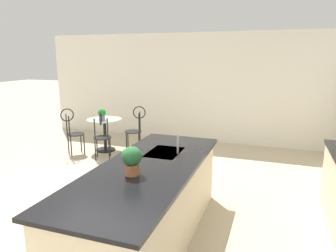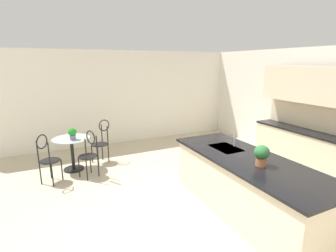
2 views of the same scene
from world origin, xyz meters
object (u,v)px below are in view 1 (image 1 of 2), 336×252
chair_by_island (102,133)px  potted_plant_on_table (102,114)px  potted_plant_counter_near (132,159)px  chair_toward_desk (73,129)px  chair_near_window (136,127)px  bistro_table (105,132)px

chair_by_island → potted_plant_on_table: chair_by_island is taller
potted_plant_counter_near → potted_plant_on_table: bearing=-144.2°
chair_toward_desk → chair_near_window: bearing=120.4°
chair_by_island → chair_toward_desk: bearing=-95.8°
chair_by_island → potted_plant_counter_near: bearing=36.7°
potted_plant_on_table → potted_plant_counter_near: bearing=35.8°
chair_toward_desk → potted_plant_on_table: 0.71m
chair_by_island → potted_plant_on_table: size_ratio=4.15×
bistro_table → potted_plant_counter_near: bearing=34.9°
bistro_table → chair_toward_desk: bearing=-44.3°
chair_toward_desk → potted_plant_counter_near: (2.75, 2.77, 0.52)m
bistro_table → potted_plant_counter_near: (3.26, 2.28, 0.65)m
bistro_table → chair_near_window: 0.72m
bistro_table → chair_by_island: (0.59, 0.28, 0.13)m
bistro_table → potted_plant_on_table: (0.14, 0.03, 0.44)m
bistro_table → potted_plant_counter_near: potted_plant_counter_near is taller
chair_by_island → potted_plant_on_table: (-0.45, -0.25, 0.31)m
potted_plant_on_table → potted_plant_counter_near: potted_plant_counter_near is taller
chair_by_island → potted_plant_counter_near: 3.37m
chair_toward_desk → bistro_table: bearing=135.7°
chair_by_island → bistro_table: bearing=-154.3°
bistro_table → chair_toward_desk: 0.72m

